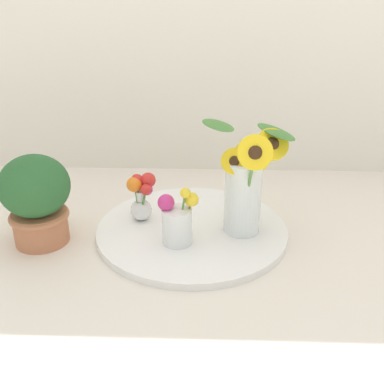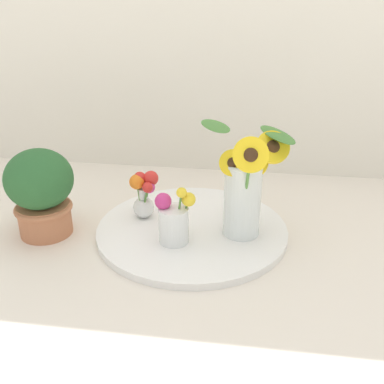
{
  "view_description": "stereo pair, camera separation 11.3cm",
  "coord_description": "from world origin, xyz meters",
  "views": [
    {
      "loc": [
        0.01,
        -0.96,
        0.6
      ],
      "look_at": [
        -0.03,
        0.06,
        0.12
      ],
      "focal_mm": 42.0,
      "sensor_mm": 36.0,
      "label": 1
    },
    {
      "loc": [
        0.12,
        -0.95,
        0.6
      ],
      "look_at": [
        -0.03,
        0.06,
        0.12
      ],
      "focal_mm": 42.0,
      "sensor_mm": 36.0,
      "label": 2
    }
  ],
  "objects": [
    {
      "name": "vase_bulb_right",
      "position": [
        -0.16,
        0.1,
        0.09
      ],
      "size": [
        0.07,
        0.06,
        0.13
      ],
      "color": "white",
      "rests_on": "serving_tray"
    },
    {
      "name": "potted_plant",
      "position": [
        -0.4,
        0.01,
        0.12
      ],
      "size": [
        0.17,
        0.17,
        0.23
      ],
      "color": "#B7704C",
      "rests_on": "ground_plane"
    },
    {
      "name": "ground_plane",
      "position": [
        0.0,
        0.0,
        0.0
      ],
      "size": [
        6.0,
        6.0,
        0.0
      ],
      "primitive_type": "plane",
      "color": "silver"
    },
    {
      "name": "mason_jar_sunflowers",
      "position": [
        0.11,
        0.05,
        0.15
      ],
      "size": [
        0.25,
        0.21,
        0.29
      ],
      "color": "silver",
      "rests_on": "serving_tray"
    },
    {
      "name": "vase_small_center",
      "position": [
        -0.06,
        -0.02,
        0.08
      ],
      "size": [
        0.1,
        0.07,
        0.15
      ],
      "color": "white",
      "rests_on": "serving_tray"
    },
    {
      "name": "serving_tray",
      "position": [
        -0.03,
        0.06,
        0.01
      ],
      "size": [
        0.5,
        0.5,
        0.02
      ],
      "color": "white",
      "rests_on": "ground_plane"
    }
  ]
}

